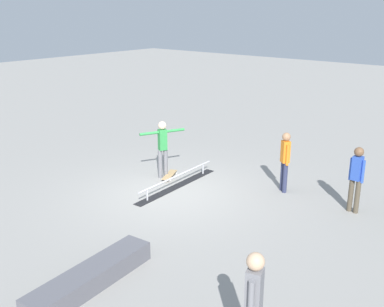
% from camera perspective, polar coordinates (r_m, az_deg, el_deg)
% --- Properties ---
extents(ground_plane, '(60.00, 60.00, 0.00)m').
position_cam_1_polar(ground_plane, '(11.46, -2.62, -4.96)').
color(ground_plane, gray).
extents(grind_rail, '(3.05, 0.40, 0.32)m').
position_cam_1_polar(grind_rail, '(11.82, -1.87, -3.52)').
color(grind_rail, black).
rests_on(grind_rail, ground_plane).
extents(skate_ledge, '(2.50, 0.73, 0.34)m').
position_cam_1_polar(skate_ledge, '(8.01, -12.53, -14.85)').
color(skate_ledge, '#595960').
rests_on(skate_ledge, ground_plane).
extents(skater_main, '(1.17, 0.60, 1.57)m').
position_cam_1_polar(skater_main, '(12.21, -3.70, 1.02)').
color(skater_main, slate).
rests_on(skater_main, ground_plane).
extents(skateboard_main, '(0.81, 0.51, 0.09)m').
position_cam_1_polar(skateboard_main, '(12.46, -2.83, -2.69)').
color(skateboard_main, tan).
rests_on(skateboard_main, ground_plane).
extents(bystander_grey_shirt, '(0.38, 0.25, 1.65)m').
position_cam_1_polar(bystander_grey_shirt, '(5.98, 7.70, -18.22)').
color(bystander_grey_shirt, slate).
rests_on(bystander_grey_shirt, ground_plane).
extents(bystander_orange_shirt, '(0.27, 0.31, 1.53)m').
position_cam_1_polar(bystander_orange_shirt, '(11.50, 11.55, -0.64)').
color(bystander_orange_shirt, '#2D3351').
rests_on(bystander_orange_shirt, ground_plane).
extents(bystander_blue_shirt, '(0.21, 0.35, 1.53)m').
position_cam_1_polar(bystander_blue_shirt, '(10.75, 19.85, -2.66)').
color(bystander_blue_shirt, brown).
rests_on(bystander_blue_shirt, ground_plane).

